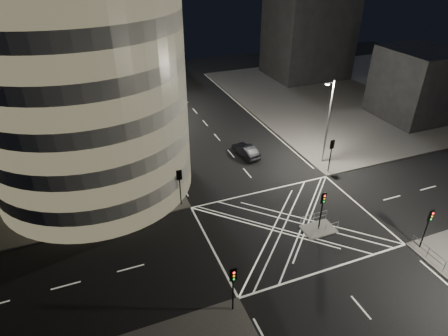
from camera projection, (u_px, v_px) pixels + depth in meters
name	position (u px, v px, depth m)	size (l,w,h in m)	color
ground	(291.00, 225.00, 35.24)	(120.00, 120.00, 0.00)	black
sidewalk_far_right	(357.00, 94.00, 65.81)	(42.00, 42.00, 0.15)	#494644
central_island	(318.00, 229.00, 34.63)	(3.00, 2.00, 0.15)	slate
office_tower_curved	(25.00, 62.00, 37.20)	(30.00, 29.00, 27.20)	#98958F
office_block_rear	(28.00, 34.00, 56.14)	(24.00, 16.00, 22.00)	#98958F
building_right_far	(308.00, 36.00, 71.34)	(14.00, 12.00, 15.00)	black
building_right_near	(418.00, 84.00, 54.73)	(10.00, 10.00, 10.00)	black
building_far_end	(133.00, 23.00, 75.64)	(18.00, 8.00, 18.00)	black
tree_a	(155.00, 156.00, 36.60)	(4.06, 4.06, 7.14)	black
tree_b	(144.00, 134.00, 41.55)	(5.07, 5.07, 7.40)	black
tree_c	(134.00, 110.00, 46.05)	(4.79, 4.79, 7.79)	black
tree_d	(127.00, 95.00, 50.92)	(5.58, 5.58, 8.08)	black
tree_e	(121.00, 84.00, 55.87)	(3.77, 3.77, 6.75)	black
traffic_signal_fl	(180.00, 181.00, 36.42)	(0.55, 0.22, 4.00)	black
traffic_signal_nl	(233.00, 282.00, 25.56)	(0.55, 0.22, 4.00)	black
traffic_signal_fr	(331.00, 150.00, 41.91)	(0.55, 0.22, 4.00)	black
traffic_signal_nr	(428.00, 222.00, 31.06)	(0.55, 0.22, 4.00)	black
traffic_signal_island	(322.00, 204.00, 33.17)	(0.55, 0.22, 4.00)	black
street_lamp_left_near	(159.00, 136.00, 39.02)	(1.25, 0.25, 10.00)	slate
street_lamp_left_far	(130.00, 84.00, 53.38)	(1.25, 0.25, 10.00)	slate
street_lamp_right_far	(328.00, 120.00, 42.52)	(1.25, 0.25, 10.00)	slate
railing_island_south	(325.00, 230.00, 33.59)	(2.80, 0.06, 1.10)	slate
railing_island_north	(314.00, 218.00, 35.02)	(2.80, 0.06, 1.10)	slate
sedan	(246.00, 151.00, 46.34)	(1.57, 4.50, 1.48)	black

